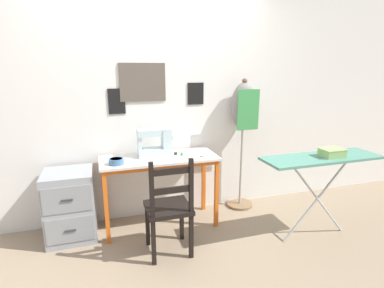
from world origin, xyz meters
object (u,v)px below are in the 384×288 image
scissors (204,156)px  thread_spool_near_machine (176,153)px  fabric_bowl (116,161)px  storage_box (332,153)px  dress_form (243,115)px  filing_cabinet (71,205)px  sewing_machine (156,143)px  wooden_chair (169,209)px  ironing_board (321,161)px  thread_spool_mid_table (182,154)px

scissors → thread_spool_near_machine: bearing=150.6°
fabric_bowl → storage_box: bearing=-17.3°
dress_form → scissors: bearing=-153.5°
filing_cabinet → storage_box: storage_box is taller
fabric_bowl → thread_spool_near_machine: 0.64m
sewing_machine → scissors: size_ratio=2.48×
dress_form → storage_box: 1.05m
wooden_chair → ironing_board: size_ratio=0.80×
sewing_machine → fabric_bowl: size_ratio=2.53×
fabric_bowl → thread_spool_mid_table: 0.69m
scissors → filing_cabinet: 1.43m
scissors → dress_form: bearing=26.5°
dress_form → storage_box: dress_form is taller
scissors → thread_spool_mid_table: bearing=153.1°
scissors → dress_form: 0.75m
scissors → storage_box: bearing=-29.3°
dress_form → storage_box: size_ratio=7.09×
sewing_machine → dress_form: (1.05, 0.10, 0.24)m
thread_spool_near_machine → thread_spool_mid_table: bearing=-38.0°
ironing_board → storage_box: size_ratio=5.36×
scissors → storage_box: size_ratio=0.66×
wooden_chair → thread_spool_mid_table: bearing=62.8°
thread_spool_mid_table → dress_form: dress_form is taller
fabric_bowl → dress_form: 1.54m
ironing_board → storage_box: (0.09, -0.03, 0.09)m
thread_spool_mid_table → wooden_chair: 0.68m
scissors → wooden_chair: (-0.48, -0.41, -0.33)m
filing_cabinet → fabric_bowl: bearing=-15.8°
scissors → thread_spool_mid_table: 0.24m
fabric_bowl → wooden_chair: 0.69m
sewing_machine → ironing_board: (1.46, -0.76, -0.10)m
thread_spool_mid_table → ironing_board: 1.39m
wooden_chair → filing_cabinet: (-0.87, 0.56, -0.10)m
sewing_machine → ironing_board: sewing_machine is taller
wooden_chair → storage_box: size_ratio=4.27×
wooden_chair → ironing_board: (1.47, -0.16, 0.36)m
sewing_machine → storage_box: bearing=-27.1°
wooden_chair → storage_box: 1.63m
sewing_machine → scissors: bearing=-21.6°
fabric_bowl → dress_form: bearing=10.7°
thread_spool_mid_table → dress_form: 0.89m
dress_form → ironing_board: (0.41, -0.87, -0.34)m
fabric_bowl → filing_cabinet: bearing=164.2°
thread_spool_near_machine → dress_form: (0.85, 0.14, 0.35)m
thread_spool_near_machine → thread_spool_mid_table: 0.07m
sewing_machine → thread_spool_near_machine: (0.20, -0.03, -0.12)m
fabric_bowl → scissors: (0.90, -0.01, -0.03)m
storage_box → dress_form: bearing=119.0°
wooden_chair → filing_cabinet: 1.04m
storage_box → ironing_board: bearing=162.9°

